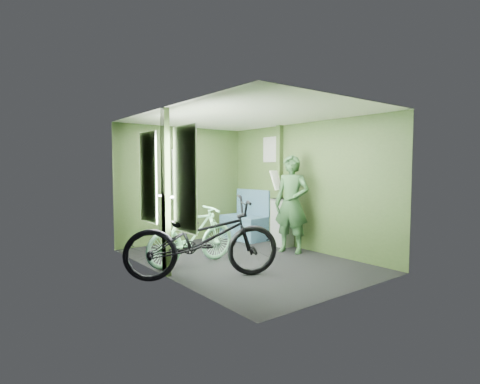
% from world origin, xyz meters
% --- Properties ---
extents(room, '(4.00, 4.02, 2.31)m').
position_xyz_m(room, '(-0.04, 0.04, 1.44)').
color(room, black).
rests_on(room, ground).
extents(bicycle_black, '(2.23, 1.60, 1.15)m').
position_xyz_m(bicycle_black, '(-1.04, -0.44, 0.00)').
color(bicycle_black, black).
rests_on(bicycle_black, ground).
extents(bicycle_mint, '(1.55, 0.57, 0.96)m').
position_xyz_m(bicycle_mint, '(-0.79, 0.27, 0.00)').
color(bicycle_mint, '#91E9B3').
rests_on(bicycle_mint, ground).
extents(passenger, '(0.62, 0.76, 1.71)m').
position_xyz_m(passenger, '(1.02, -0.05, 0.86)').
color(passenger, '#274727').
rests_on(passenger, ground).
extents(waste_box, '(0.27, 0.37, 0.91)m').
position_xyz_m(waste_box, '(1.26, 0.42, 0.45)').
color(waste_box, gray).
rests_on(waste_box, ground).
extents(bench_seat, '(0.61, 1.01, 1.03)m').
position_xyz_m(bench_seat, '(1.15, 1.41, 0.30)').
color(bench_seat, '#2A4359').
rests_on(bench_seat, ground).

